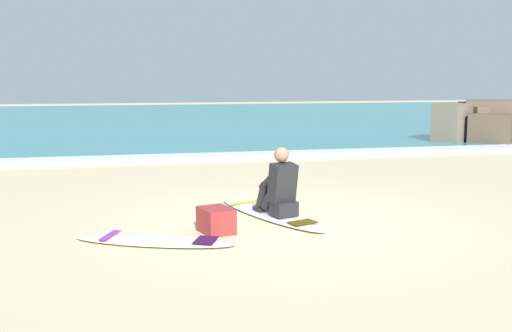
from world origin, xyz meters
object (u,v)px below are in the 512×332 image
at_px(beach_bag, 216,220).
at_px(surfboard_main, 269,214).
at_px(surfboard_spare_near, 154,240).
at_px(surfer_seated, 279,189).

bearing_deg(beach_bag, surfboard_main, 40.06).
bearing_deg(surfboard_main, surfboard_spare_near, -147.28).
bearing_deg(surfer_seated, surfboard_main, 109.73).
height_order(surfboard_main, beach_bag, beach_bag).
bearing_deg(surfboard_spare_near, surfer_seated, 25.80).
height_order(surfer_seated, surfboard_spare_near, surfer_seated).
xyz_separation_m(surfboard_main, surfboard_spare_near, (-1.70, -1.09, 0.00)).
distance_m(surfboard_main, beach_bag, 1.17).
xyz_separation_m(surfboard_main, surfer_seated, (0.08, -0.23, 0.40)).
height_order(surfer_seated, beach_bag, surfer_seated).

